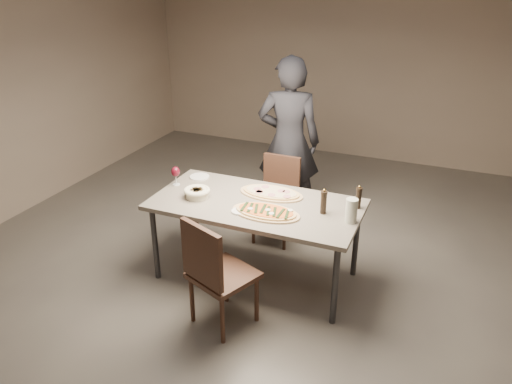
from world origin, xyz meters
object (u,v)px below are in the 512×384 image
at_px(pepper_mill_left, 324,202).
at_px(diner, 289,142).
at_px(ham_pizza, 271,193).
at_px(dining_table, 256,208).
at_px(chair_near, 214,270).
at_px(zucchini_pizza, 266,212).
at_px(chair_far, 278,193).
at_px(carafe, 351,210).
at_px(bread_basket, 197,192).

height_order(pepper_mill_left, diner, diner).
bearing_deg(ham_pizza, pepper_mill_left, -25.85).
xyz_separation_m(dining_table, ham_pizza, (0.06, 0.21, 0.07)).
bearing_deg(diner, ham_pizza, 86.65).
height_order(ham_pizza, chair_near, chair_near).
distance_m(dining_table, zucchini_pizza, 0.24).
height_order(ham_pizza, chair_far, chair_far).
relative_size(ham_pizza, pepper_mill_left, 2.67).
bearing_deg(zucchini_pizza, chair_near, -85.85).
bearing_deg(zucchini_pizza, diner, 122.13).
height_order(dining_table, chair_far, chair_far).
bearing_deg(diner, carafe, 114.11).
xyz_separation_m(zucchini_pizza, bread_basket, (-0.68, 0.06, 0.03)).
bearing_deg(chair_far, bread_basket, 64.17).
bearing_deg(ham_pizza, chair_far, 96.88).
xyz_separation_m(bread_basket, chair_far, (0.43, 0.89, -0.32)).
xyz_separation_m(zucchini_pizza, pepper_mill_left, (0.43, 0.19, 0.09)).
xyz_separation_m(dining_table, chair_near, (-0.02, -0.76, -0.17)).
relative_size(bread_basket, pepper_mill_left, 1.06).
distance_m(ham_pizza, diner, 1.01).
relative_size(ham_pizza, chair_near, 0.62).
height_order(dining_table, ham_pizza, ham_pizza).
relative_size(carafe, diner, 0.11).
bearing_deg(pepper_mill_left, diner, 121.48).
height_order(dining_table, diner, diner).
relative_size(chair_near, chair_far, 1.08).
xyz_separation_m(ham_pizza, diner, (-0.18, 0.98, 0.14)).
bearing_deg(pepper_mill_left, chair_far, 131.65).
bearing_deg(ham_pizza, diner, 93.24).
relative_size(ham_pizza, carafe, 2.95).
relative_size(ham_pizza, bread_basket, 2.52).
distance_m(zucchini_pizza, chair_far, 1.02).
bearing_deg(ham_pizza, bread_basket, -159.34).
bearing_deg(carafe, diner, 128.04).
xyz_separation_m(bread_basket, carafe, (1.35, 0.07, 0.05)).
relative_size(dining_table, ham_pizza, 3.08).
bearing_deg(pepper_mill_left, carafe, -13.57).
relative_size(pepper_mill_left, carafe, 1.10).
distance_m(chair_near, chair_far, 1.55).
bearing_deg(dining_table, diner, 95.92).
height_order(dining_table, chair_near, chair_near).
xyz_separation_m(dining_table, chair_far, (-0.09, 0.79, -0.21)).
xyz_separation_m(bread_basket, diner, (0.40, 1.29, 0.11)).
height_order(zucchini_pizza, diner, diner).
xyz_separation_m(ham_pizza, carafe, (0.77, -0.23, 0.08)).
bearing_deg(zucchini_pizza, dining_table, 154.41).
height_order(carafe, chair_far, carafe).
bearing_deg(carafe, ham_pizza, 163.02).
height_order(carafe, diner, diner).
relative_size(dining_table, diner, 0.99).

